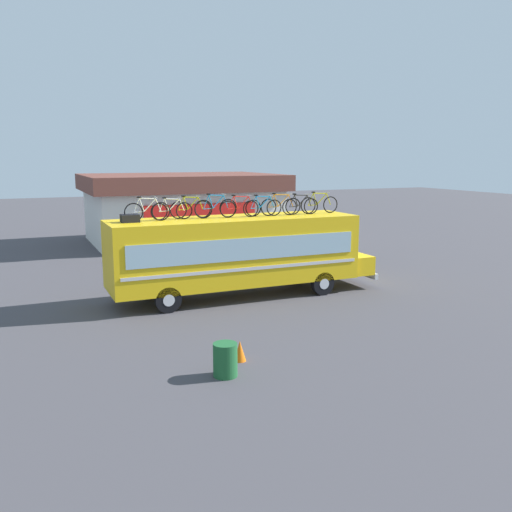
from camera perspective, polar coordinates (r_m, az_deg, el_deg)
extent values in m
plane|color=#423F44|center=(22.00, -2.17, -4.20)|extent=(120.00, 120.00, 0.00)
cube|color=yellow|center=(21.61, -2.20, 0.62)|extent=(9.76, 2.59, 2.55)
cube|color=yellow|center=(24.22, 9.67, -0.61)|extent=(0.95, 2.39, 0.78)
cube|color=#99B7C6|center=(20.37, -0.85, 0.72)|extent=(8.98, 0.04, 0.82)
cube|color=#99B7C6|center=(22.78, -3.43, 1.72)|extent=(8.98, 0.04, 0.82)
cube|color=silver|center=(20.51, -0.84, -1.35)|extent=(9.37, 0.03, 0.12)
cube|color=silver|center=(22.91, -3.41, -0.14)|extent=(9.37, 0.03, 0.12)
cube|color=silver|center=(24.61, 10.68, -1.59)|extent=(0.16, 2.46, 0.24)
cylinder|color=black|center=(22.31, 6.89, -2.82)|extent=(0.94, 0.28, 0.94)
cylinder|color=silver|center=(22.31, 6.89, -2.82)|extent=(0.42, 0.30, 0.42)
cylinder|color=black|center=(24.27, 4.11, -1.70)|extent=(0.94, 0.28, 0.94)
cylinder|color=silver|center=(24.27, 4.11, -1.70)|extent=(0.42, 0.30, 0.42)
cylinder|color=black|center=(19.91, -9.08, -4.47)|extent=(0.94, 0.28, 0.94)
cylinder|color=silver|center=(19.91, -9.08, -4.47)|extent=(0.42, 0.30, 0.42)
cylinder|color=black|center=(22.09, -10.63, -3.05)|extent=(0.94, 0.28, 0.94)
cylinder|color=silver|center=(22.09, -10.63, -3.05)|extent=(0.42, 0.30, 0.42)
cube|color=black|center=(20.40, -12.89, 3.81)|extent=(0.63, 0.52, 0.28)
torus|color=black|center=(20.41, -12.52, 4.41)|extent=(0.69, 0.04, 0.69)
torus|color=black|center=(20.63, -9.79, 4.57)|extent=(0.69, 0.04, 0.69)
cylinder|color=white|center=(20.45, -11.72, 5.19)|extent=(0.19, 0.04, 0.49)
cylinder|color=white|center=(20.52, -10.90, 5.19)|extent=(0.47, 0.04, 0.48)
cylinder|color=white|center=(20.48, -11.14, 5.85)|extent=(0.60, 0.04, 0.07)
cylinder|color=white|center=(20.45, -12.00, 4.47)|extent=(0.38, 0.03, 0.05)
cylinder|color=white|center=(20.41, -12.24, 5.13)|extent=(0.25, 0.03, 0.51)
cylinder|color=white|center=(20.59, -10.05, 5.20)|extent=(0.21, 0.03, 0.48)
cylinder|color=silver|center=(20.54, -10.32, 5.98)|extent=(0.03, 0.44, 0.03)
ellipsoid|color=black|center=(20.41, -11.97, 5.96)|extent=(0.20, 0.08, 0.06)
torus|color=black|center=(20.78, -9.97, 4.53)|extent=(0.65, 0.04, 0.65)
torus|color=black|center=(21.02, -7.42, 4.67)|extent=(0.65, 0.04, 0.65)
cylinder|color=white|center=(20.82, -9.22, 5.24)|extent=(0.19, 0.04, 0.46)
cylinder|color=white|center=(20.90, -8.45, 5.24)|extent=(0.45, 0.04, 0.44)
cylinder|color=white|center=(20.86, -8.67, 5.84)|extent=(0.58, 0.04, 0.07)
cylinder|color=white|center=(20.82, -9.48, 4.59)|extent=(0.37, 0.03, 0.05)
cylinder|color=white|center=(20.78, -9.70, 5.19)|extent=(0.24, 0.03, 0.48)
cylinder|color=white|center=(20.98, -7.66, 5.25)|extent=(0.20, 0.03, 0.45)
cylinder|color=silver|center=(20.94, -7.91, 5.97)|extent=(0.03, 0.44, 0.03)
ellipsoid|color=black|center=(20.78, -9.44, 5.95)|extent=(0.20, 0.08, 0.06)
torus|color=black|center=(21.16, -8.02, 4.72)|extent=(0.67, 0.04, 0.67)
torus|color=black|center=(21.44, -5.52, 4.84)|extent=(0.67, 0.04, 0.67)
cylinder|color=#B2B20C|center=(21.21, -7.27, 5.44)|extent=(0.19, 0.04, 0.48)
cylinder|color=#B2B20C|center=(21.30, -6.52, 5.43)|extent=(0.45, 0.04, 0.46)
cylinder|color=#B2B20C|center=(21.26, -6.73, 6.04)|extent=(0.58, 0.04, 0.07)
cylinder|color=#B2B20C|center=(21.20, -7.54, 4.77)|extent=(0.37, 0.03, 0.05)
cylinder|color=#B2B20C|center=(21.16, -7.75, 5.39)|extent=(0.24, 0.03, 0.50)
cylinder|color=#B2B20C|center=(21.39, -5.75, 5.44)|extent=(0.20, 0.03, 0.47)
cylinder|color=silver|center=(21.34, -5.99, 6.17)|extent=(0.03, 0.44, 0.03)
ellipsoid|color=black|center=(21.17, -7.49, 6.16)|extent=(0.20, 0.08, 0.06)
torus|color=black|center=(21.13, -5.45, 4.84)|extent=(0.72, 0.04, 0.72)
torus|color=black|center=(21.47, -2.90, 4.96)|extent=(0.72, 0.04, 0.72)
cylinder|color=#197FDB|center=(21.21, -4.69, 5.61)|extent=(0.19, 0.04, 0.52)
cylinder|color=#197FDB|center=(21.31, -3.92, 5.60)|extent=(0.47, 0.04, 0.50)
cylinder|color=#197FDB|center=(21.26, -4.13, 6.27)|extent=(0.60, 0.04, 0.07)
cylinder|color=#197FDB|center=(21.19, -4.96, 4.89)|extent=(0.38, 0.03, 0.05)
cylinder|color=#197FDB|center=(21.15, -5.18, 5.56)|extent=(0.25, 0.03, 0.54)
cylinder|color=#197FDB|center=(21.42, -3.13, 5.60)|extent=(0.21, 0.03, 0.50)
cylinder|color=silver|center=(21.36, -3.37, 6.38)|extent=(0.03, 0.44, 0.03)
ellipsoid|color=black|center=(21.16, -4.90, 6.39)|extent=(0.20, 0.08, 0.06)
torus|color=black|center=(21.36, -2.91, 4.86)|extent=(0.67, 0.04, 0.67)
torus|color=black|center=(21.76, -0.29, 4.97)|extent=(0.67, 0.04, 0.67)
cylinder|color=red|center=(21.45, -2.12, 5.56)|extent=(0.20, 0.04, 0.48)
cylinder|color=red|center=(21.57, -1.33, 5.55)|extent=(0.49, 0.04, 0.46)
cylinder|color=red|center=(21.52, -1.54, 6.16)|extent=(0.64, 0.04, 0.07)
cylinder|color=red|center=(21.43, -2.40, 4.91)|extent=(0.40, 0.03, 0.05)
cylinder|color=red|center=(21.38, -2.62, 5.52)|extent=(0.26, 0.03, 0.50)
cylinder|color=red|center=(21.70, -0.52, 5.55)|extent=(0.22, 0.03, 0.47)
cylinder|color=silver|center=(21.64, -0.75, 6.28)|extent=(0.03, 0.44, 0.03)
ellipsoid|color=black|center=(21.40, -2.33, 6.28)|extent=(0.20, 0.08, 0.06)
torus|color=black|center=(21.61, -0.54, 4.91)|extent=(0.66, 0.04, 0.66)
torus|color=black|center=(22.03, 1.88, 5.01)|extent=(0.66, 0.04, 0.66)
cylinder|color=#197FDB|center=(21.71, 0.20, 5.59)|extent=(0.20, 0.04, 0.47)
cylinder|color=#197FDB|center=(21.83, 0.93, 5.58)|extent=(0.47, 0.04, 0.45)
cylinder|color=#197FDB|center=(21.78, 0.73, 6.17)|extent=(0.61, 0.04, 0.07)
cylinder|color=#197FDB|center=(21.68, -0.07, 4.96)|extent=(0.38, 0.03, 0.05)
cylinder|color=#197FDB|center=(21.63, -0.27, 5.55)|extent=(0.25, 0.03, 0.49)
cylinder|color=#197FDB|center=(21.97, 1.67, 5.58)|extent=(0.21, 0.03, 0.46)
cylinder|color=silver|center=(21.91, 1.46, 6.28)|extent=(0.03, 0.44, 0.03)
ellipsoid|color=black|center=(21.66, 0.00, 6.29)|extent=(0.20, 0.08, 0.06)
torus|color=black|center=(22.00, 1.31, 5.05)|extent=(0.69, 0.04, 0.69)
torus|color=black|center=(22.48, 3.84, 5.14)|extent=(0.69, 0.04, 0.69)
cylinder|color=orange|center=(22.12, 2.08, 5.75)|extent=(0.21, 0.04, 0.49)
cylinder|color=orange|center=(22.26, 2.84, 5.73)|extent=(0.50, 0.04, 0.47)
cylinder|color=orange|center=(22.21, 2.65, 6.35)|extent=(0.66, 0.04, 0.07)
cylinder|color=orange|center=(22.09, 1.80, 5.10)|extent=(0.42, 0.03, 0.05)
cylinder|color=orange|center=(22.03, 1.59, 5.71)|extent=(0.27, 0.03, 0.51)
cylinder|color=orange|center=(22.42, 3.62, 5.73)|extent=(0.23, 0.03, 0.48)
cylinder|color=silver|center=(22.35, 3.40, 6.45)|extent=(0.03, 0.44, 0.03)
ellipsoid|color=black|center=(22.06, 1.88, 6.47)|extent=(0.20, 0.08, 0.06)
torus|color=black|center=(22.34, 3.48, 5.07)|extent=(0.66, 0.04, 0.66)
torus|color=black|center=(22.81, 5.70, 5.15)|extent=(0.66, 0.04, 0.66)
cylinder|color=black|center=(22.46, 4.17, 5.73)|extent=(0.19, 0.04, 0.47)
cylinder|color=black|center=(22.60, 4.83, 5.71)|extent=(0.46, 0.04, 0.45)
cylinder|color=black|center=(22.54, 4.66, 6.28)|extent=(0.59, 0.04, 0.07)
cylinder|color=black|center=(22.43, 3.91, 5.11)|extent=(0.38, 0.03, 0.05)
cylinder|color=black|center=(22.37, 3.74, 5.69)|extent=(0.24, 0.03, 0.49)
cylinder|color=black|center=(22.75, 5.51, 5.70)|extent=(0.21, 0.03, 0.46)
cylinder|color=silver|center=(22.68, 5.33, 6.38)|extent=(0.03, 0.44, 0.03)
ellipsoid|color=black|center=(22.40, 4.00, 6.41)|extent=(0.20, 0.08, 0.06)
torus|color=black|center=(22.88, 5.41, 5.21)|extent=(0.69, 0.04, 0.69)
torus|color=black|center=(23.42, 7.69, 5.28)|extent=(0.69, 0.04, 0.69)
cylinder|color=#B2B20C|center=(23.02, 6.12, 5.88)|extent=(0.20, 0.04, 0.49)
cylinder|color=#B2B20C|center=(23.18, 6.80, 5.86)|extent=(0.49, 0.04, 0.48)
cylinder|color=#B2B20C|center=(23.12, 6.63, 6.45)|extent=(0.64, 0.04, 0.07)
cylinder|color=#B2B20C|center=(22.98, 5.85, 5.25)|extent=(0.40, 0.03, 0.05)
cylinder|color=#B2B20C|center=(22.92, 5.68, 5.85)|extent=(0.26, 0.03, 0.51)
cylinder|color=#B2B20C|center=(23.35, 7.50, 5.85)|extent=(0.22, 0.03, 0.48)
cylinder|color=silver|center=(23.28, 7.31, 6.54)|extent=(0.03, 0.44, 0.03)
ellipsoid|color=black|center=(22.96, 5.95, 6.58)|extent=(0.20, 0.08, 0.06)
cube|color=silver|center=(36.56, -7.70, 4.17)|extent=(11.28, 8.17, 3.35)
cube|color=brown|center=(36.40, -7.79, 7.58)|extent=(12.18, 8.82, 0.99)
cube|color=red|center=(32.51, -5.67, 4.77)|extent=(6.77, 0.16, 0.70)
cylinder|color=#1E592D|center=(14.17, -3.19, -10.65)|extent=(0.62, 0.62, 0.86)
cone|color=orange|center=(15.19, -1.68, -9.77)|extent=(0.34, 0.34, 0.57)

